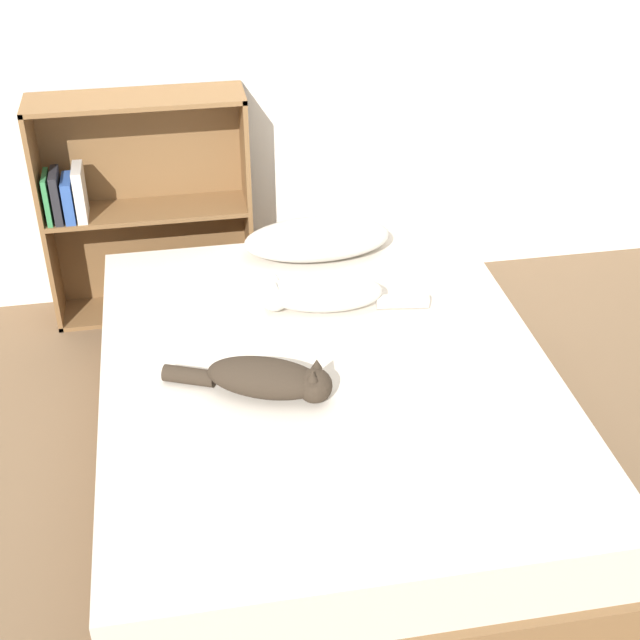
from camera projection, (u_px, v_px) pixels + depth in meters
name	position (u px, v px, depth m)	size (l,w,h in m)	color
ground_plane	(327.00, 468.00, 3.24)	(8.00, 8.00, 0.00)	brown
wall_back	(267.00, 18.00, 3.68)	(8.00, 0.06, 2.50)	white
bed	(327.00, 421.00, 3.11)	(1.55, 1.91, 0.45)	brown
pillow	(317.00, 239.00, 3.60)	(0.60, 0.29, 0.14)	beige
cat_light	(321.00, 293.00, 3.25)	(0.63, 0.21, 0.15)	beige
cat_dark	(269.00, 379.00, 2.84)	(0.54, 0.30, 0.14)	#33281E
bookshelf	(140.00, 204.00, 3.89)	(0.89, 0.26, 1.01)	brown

